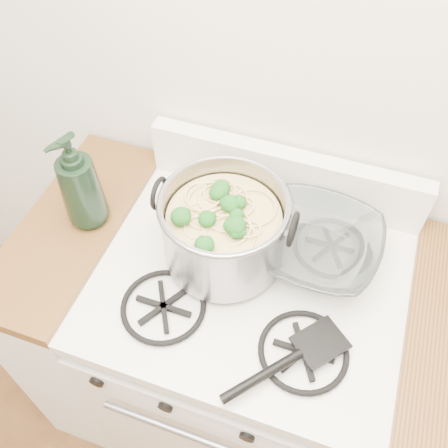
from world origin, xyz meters
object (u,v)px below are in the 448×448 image
stock_pot (224,230)px  bottle (79,181)px  gas_range (244,357)px  glass_bowl (315,249)px  spatula (321,341)px

stock_pot → bottle: size_ratio=1.17×
gas_range → stock_pot: (-0.08, 0.04, 0.58)m
stock_pot → glass_bowl: 0.24m
bottle → stock_pot: bearing=22.8°
glass_bowl → stock_pot: bearing=-160.4°
gas_range → glass_bowl: 0.53m
gas_range → bottle: size_ratio=3.24×
gas_range → spatula: size_ratio=2.98×
stock_pot → glass_bowl: size_ratio=2.66×
gas_range → glass_bowl: (0.13, 0.12, 0.50)m
bottle → gas_range: bearing=17.6°
stock_pot → spatula: bearing=-29.6°
bottle → spatula: bearing=8.5°
stock_pot → bottle: (-0.38, -0.01, 0.04)m
stock_pot → bottle: bottle is taller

